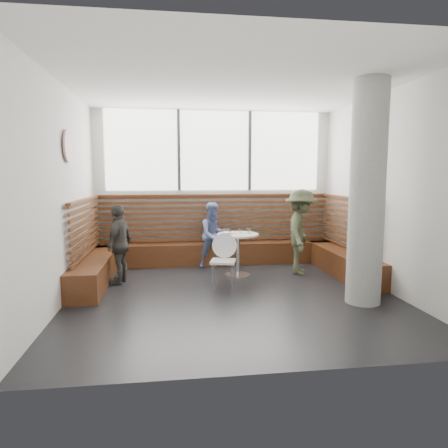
{
  "coord_description": "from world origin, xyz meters",
  "views": [
    {
      "loc": [
        -0.94,
        -5.98,
        1.87
      ],
      "look_at": [
        0.0,
        1.0,
        1.0
      ],
      "focal_mm": 32.0,
      "sensor_mm": 36.0,
      "label": 1
    }
  ],
  "objects": [
    {
      "name": "glass_right",
      "position": [
        0.51,
        1.23,
        0.84
      ],
      "size": [
        0.06,
        0.06,
        0.1
      ],
      "primitive_type": "cylinder",
      "color": "white",
      "rests_on": "cafe_table"
    },
    {
      "name": "cafe_chair",
      "position": [
        -0.08,
        0.57,
        0.52
      ],
      "size": [
        0.42,
        0.41,
        0.88
      ],
      "rotation": [
        0.0,
        0.0,
        -0.25
      ],
      "color": "white",
      "rests_on": "ground"
    },
    {
      "name": "booth",
      "position": [
        0.0,
        1.77,
        0.41
      ],
      "size": [
        5.0,
        2.5,
        1.44
      ],
      "color": "#452411",
      "rests_on": "ground"
    },
    {
      "name": "concrete_column",
      "position": [
        1.85,
        -0.6,
        1.6
      ],
      "size": [
        0.5,
        0.5,
        3.2
      ],
      "primitive_type": "cylinder",
      "color": "gray",
      "rests_on": "ground"
    },
    {
      "name": "child_back",
      "position": [
        -0.08,
        1.98,
        0.66
      ],
      "size": [
        0.77,
        0.69,
        1.32
      ],
      "primitive_type": "imported",
      "rotation": [
        0.0,
        0.0,
        0.35
      ],
      "color": "#6372AB",
      "rests_on": "ground"
    },
    {
      "name": "wall_art",
      "position": [
        -2.46,
        0.4,
        2.3
      ],
      "size": [
        0.03,
        0.5,
        0.5
      ],
      "primitive_type": "cylinder",
      "rotation": [
        0.0,
        1.57,
        0.0
      ],
      "color": "white",
      "rests_on": "room"
    },
    {
      "name": "plate_far",
      "position": [
        0.39,
        1.29,
        0.8
      ],
      "size": [
        0.19,
        0.19,
        0.01
      ],
      "primitive_type": "cylinder",
      "color": "white",
      "rests_on": "cafe_table"
    },
    {
      "name": "child_left",
      "position": [
        -1.82,
        0.97,
        0.69
      ],
      "size": [
        0.56,
        0.87,
        1.38
      ],
      "primitive_type": "imported",
      "rotation": [
        0.0,
        0.0,
        -1.87
      ],
      "color": "#43423D",
      "rests_on": "ground"
    },
    {
      "name": "room",
      "position": [
        0.0,
        0.0,
        1.6
      ],
      "size": [
        5.0,
        5.0,
        3.2
      ],
      "color": "silver",
      "rests_on": "ground"
    },
    {
      "name": "plate_near",
      "position": [
        0.16,
        1.29,
        0.8
      ],
      "size": [
        0.21,
        0.21,
        0.01
      ],
      "primitive_type": "cylinder",
      "color": "white",
      "rests_on": "cafe_table"
    },
    {
      "name": "menu_card",
      "position": [
        0.35,
        1.06,
        0.79
      ],
      "size": [
        0.21,
        0.15,
        0.0
      ],
      "primitive_type": "cube",
      "rotation": [
        0.0,
        0.0,
        0.01
      ],
      "color": "#A5C64C",
      "rests_on": "cafe_table"
    },
    {
      "name": "adult_man",
      "position": [
        1.49,
        1.21,
        0.8
      ],
      "size": [
        0.94,
        1.18,
        1.6
      ],
      "primitive_type": "imported",
      "rotation": [
        0.0,
        0.0,
        1.19
      ],
      "color": "#41472F",
      "rests_on": "ground"
    },
    {
      "name": "glass_left",
      "position": [
        0.12,
        1.17,
        0.84
      ],
      "size": [
        0.07,
        0.07,
        0.11
      ],
      "primitive_type": "cylinder",
      "color": "white",
      "rests_on": "cafe_table"
    },
    {
      "name": "glass_mid",
      "position": [
        0.32,
        1.11,
        0.84
      ],
      "size": [
        0.07,
        0.07,
        0.1
      ],
      "primitive_type": "cylinder",
      "color": "white",
      "rests_on": "cafe_table"
    },
    {
      "name": "cafe_table",
      "position": [
        0.28,
        1.19,
        0.57
      ],
      "size": [
        0.77,
        0.77,
        0.79
      ],
      "color": "silver",
      "rests_on": "ground"
    }
  ]
}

